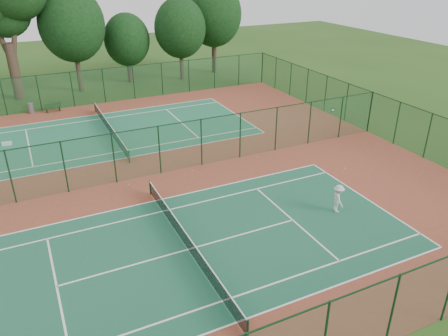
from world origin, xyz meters
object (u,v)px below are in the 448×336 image
at_px(player_near, 338,199).
at_px(trash_bin, 31,108).
at_px(bench, 53,107).
at_px(kit_bag, 7,144).

xyz_separation_m(player_near, trash_bin, (-14.83, 26.91, -0.38)).
distance_m(trash_bin, bench, 2.01).
height_order(bench, kit_bag, bench).
bearing_deg(player_near, bench, 41.26).
bearing_deg(trash_bin, bench, -13.53).
bearing_deg(bench, kit_bag, -131.47).
distance_m(trash_bin, kit_bag, 7.94).
bearing_deg(bench, player_near, -74.11).
bearing_deg(player_near, kit_bag, 56.95).
bearing_deg(kit_bag, trash_bin, 83.35).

